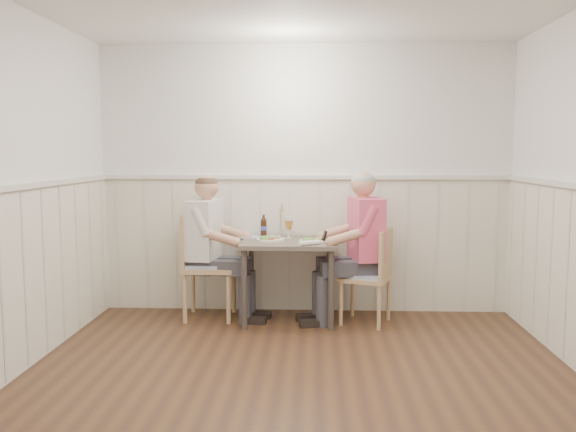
% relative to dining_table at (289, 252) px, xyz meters
% --- Properties ---
extents(ground_plane, '(4.50, 4.50, 0.00)m').
position_rel_dining_table_xyz_m(ground_plane, '(0.13, -1.84, -0.64)').
color(ground_plane, '#432B1D').
extents(room_shell, '(4.04, 4.54, 2.60)m').
position_rel_dining_table_xyz_m(room_shell, '(0.13, -1.84, 0.87)').
color(room_shell, white).
rests_on(room_shell, ground).
extents(wainscot, '(4.00, 4.49, 1.34)m').
position_rel_dining_table_xyz_m(wainscot, '(0.13, -1.15, 0.04)').
color(wainscot, white).
rests_on(wainscot, ground).
extents(dining_table, '(0.86, 0.70, 0.75)m').
position_rel_dining_table_xyz_m(dining_table, '(0.00, 0.00, 0.00)').
color(dining_table, brown).
rests_on(dining_table, ground).
extents(chair_right, '(0.53, 0.53, 0.87)m').
position_rel_dining_table_xyz_m(chair_right, '(0.75, -0.08, -0.17)').
color(chair_right, tan).
rests_on(chair_right, ground).
extents(chair_left, '(0.47, 0.47, 0.99)m').
position_rel_dining_table_xyz_m(chair_left, '(-0.81, 0.06, -0.11)').
color(chair_left, tan).
rests_on(chair_left, ground).
extents(man_in_pink, '(0.71, 0.50, 1.41)m').
position_rel_dining_table_xyz_m(man_in_pink, '(0.66, -0.02, -0.05)').
color(man_in_pink, '#3F3F47').
rests_on(man_in_pink, ground).
extents(diner_cream, '(0.68, 0.47, 1.38)m').
position_rel_dining_table_xyz_m(diner_cream, '(-0.75, 0.03, -0.07)').
color(diner_cream, '#3F3F47').
rests_on(diner_cream, ground).
extents(plate_man, '(0.25, 0.25, 0.06)m').
position_rel_dining_table_xyz_m(plate_man, '(0.21, -0.07, 0.13)').
color(plate_man, white).
rests_on(plate_man, dining_table).
extents(plate_diner, '(0.27, 0.27, 0.07)m').
position_rel_dining_table_xyz_m(plate_diner, '(-0.18, -0.00, 0.13)').
color(plate_diner, white).
rests_on(plate_diner, dining_table).
extents(beer_glass_a, '(0.07, 0.07, 0.19)m').
position_rel_dining_table_xyz_m(beer_glass_a, '(-0.01, 0.18, 0.23)').
color(beer_glass_a, silver).
rests_on(beer_glass_a, dining_table).
extents(beer_glass_b, '(0.08, 0.08, 0.20)m').
position_rel_dining_table_xyz_m(beer_glass_b, '(-0.01, 0.17, 0.24)').
color(beer_glass_b, silver).
rests_on(beer_glass_b, dining_table).
extents(beer_bottle, '(0.06, 0.06, 0.21)m').
position_rel_dining_table_xyz_m(beer_bottle, '(-0.26, 0.27, 0.20)').
color(beer_bottle, black).
rests_on(beer_bottle, dining_table).
extents(rolled_napkin, '(0.19, 0.15, 0.04)m').
position_rel_dining_table_xyz_m(rolled_napkin, '(0.19, -0.27, 0.13)').
color(rolled_napkin, white).
rests_on(rolled_napkin, dining_table).
extents(grass_vase, '(0.04, 0.04, 0.33)m').
position_rel_dining_table_xyz_m(grass_vase, '(-0.11, 0.31, 0.25)').
color(grass_vase, silver).
rests_on(grass_vase, dining_table).
extents(gingham_mat, '(0.37, 0.32, 0.01)m').
position_rel_dining_table_xyz_m(gingham_mat, '(-0.33, 0.22, 0.11)').
color(gingham_mat, '#5A70AF').
rests_on(gingham_mat, dining_table).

